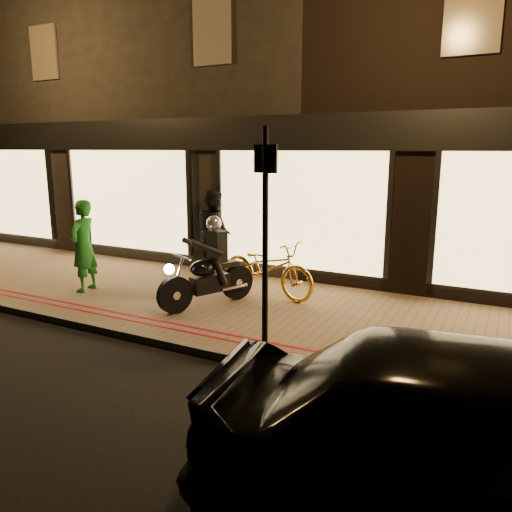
{
  "coord_description": "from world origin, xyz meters",
  "views": [
    {
      "loc": [
        3.92,
        -5.41,
        2.85
      ],
      "look_at": [
        0.18,
        1.75,
        1.1
      ],
      "focal_mm": 35.0,
      "sensor_mm": 36.0,
      "label": 1
    }
  ],
  "objects_px": {
    "bicycle_gold": "(267,268)",
    "person_green": "(83,246)",
    "motorcycle": "(209,272)",
    "sign_post": "(265,232)"
  },
  "relations": [
    {
      "from": "person_green",
      "to": "motorcycle",
      "type": "bearing_deg",
      "value": 89.57
    },
    {
      "from": "motorcycle",
      "to": "bicycle_gold",
      "type": "relative_size",
      "value": 0.89
    },
    {
      "from": "motorcycle",
      "to": "person_green",
      "type": "bearing_deg",
      "value": -149.49
    },
    {
      "from": "sign_post",
      "to": "bicycle_gold",
      "type": "height_order",
      "value": "sign_post"
    },
    {
      "from": "sign_post",
      "to": "bicycle_gold",
      "type": "bearing_deg",
      "value": 115.62
    },
    {
      "from": "bicycle_gold",
      "to": "person_green",
      "type": "height_order",
      "value": "person_green"
    },
    {
      "from": "motorcycle",
      "to": "person_green",
      "type": "distance_m",
      "value": 2.69
    },
    {
      "from": "motorcycle",
      "to": "person_green",
      "type": "xyz_separation_m",
      "value": [
        -2.66,
        -0.32,
        0.27
      ]
    },
    {
      "from": "motorcycle",
      "to": "bicycle_gold",
      "type": "xyz_separation_m",
      "value": [
        0.64,
        1.01,
        -0.08
      ]
    },
    {
      "from": "motorcycle",
      "to": "person_green",
      "type": "relative_size",
      "value": 1.03
    }
  ]
}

